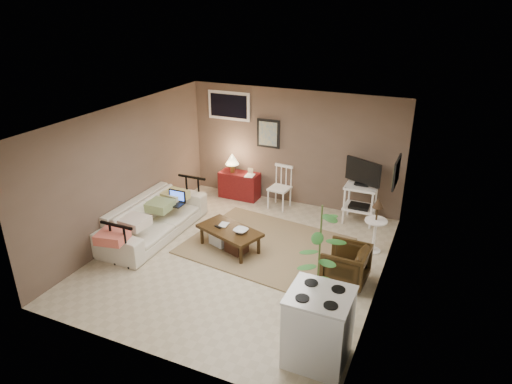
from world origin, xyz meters
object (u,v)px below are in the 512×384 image
at_px(tv_stand, 361,190).
at_px(potted_plant, 319,258).
at_px(red_console, 239,183).
at_px(spindle_chair, 280,188).
at_px(armchair, 346,263).
at_px(coffee_table, 229,237).
at_px(sofa, 154,213).
at_px(stove, 318,327).
at_px(side_table, 376,219).

relative_size(tv_stand, potted_plant, 0.75).
height_order(red_console, spindle_chair, red_console).
distance_m(spindle_chair, armchair, 2.86).
relative_size(red_console, tv_stand, 0.78).
distance_m(red_console, spindle_chair, 1.00).
bearing_deg(spindle_chair, coffee_table, -94.68).
distance_m(red_console, potted_plant, 4.23).
height_order(coffee_table, sofa, sofa).
distance_m(tv_stand, stove, 3.89).
relative_size(tv_stand, side_table, 1.26).
bearing_deg(sofa, spindle_chair, -38.75).
relative_size(spindle_chair, potted_plant, 0.52).
xyz_separation_m(tv_stand, side_table, (0.48, -1.02, -0.05)).
bearing_deg(armchair, spindle_chair, -136.09).
xyz_separation_m(coffee_table, red_console, (-0.83, 2.09, 0.11)).
xyz_separation_m(potted_plant, stove, (0.26, -0.80, -0.43)).
distance_m(red_console, tv_stand, 2.67).
height_order(spindle_chair, side_table, side_table).
xyz_separation_m(spindle_chair, side_table, (2.13, -1.04, 0.21)).
distance_m(spindle_chair, stove, 4.37).
bearing_deg(sofa, stove, -116.57).
bearing_deg(coffee_table, sofa, -176.92).
xyz_separation_m(coffee_table, side_table, (2.30, 0.94, 0.39)).
bearing_deg(potted_plant, spindle_chair, 119.37).
relative_size(red_console, spindle_chair, 1.12).
bearing_deg(potted_plant, armchair, 80.08).
xyz_separation_m(spindle_chair, tv_stand, (1.66, -0.02, 0.26)).
distance_m(sofa, spindle_chair, 2.65).
xyz_separation_m(armchair, stove, (0.09, -1.76, 0.15)).
height_order(tv_stand, armchair, tv_stand).
distance_m(side_table, stove, 2.86).
height_order(coffee_table, tv_stand, tv_stand).
bearing_deg(armchair, side_table, 170.09).
bearing_deg(side_table, tv_stand, 115.01).
relative_size(coffee_table, side_table, 1.23).
distance_m(side_table, armchair, 1.15).
distance_m(spindle_chair, side_table, 2.38).
relative_size(spindle_chair, tv_stand, 0.70).
distance_m(red_console, side_table, 3.34).
relative_size(sofa, spindle_chair, 2.60).
bearing_deg(side_table, spindle_chair, 154.02).
bearing_deg(tv_stand, coffee_table, -132.77).
xyz_separation_m(coffee_table, spindle_chair, (0.16, 1.98, 0.18)).
xyz_separation_m(coffee_table, sofa, (-1.49, -0.08, 0.22)).
bearing_deg(tv_stand, stove, -85.05).
relative_size(coffee_table, armchair, 1.88).
height_order(side_table, armchair, side_table).
height_order(tv_stand, potted_plant, potted_plant).
bearing_deg(tv_stand, side_table, -64.99).
relative_size(sofa, stove, 2.41).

